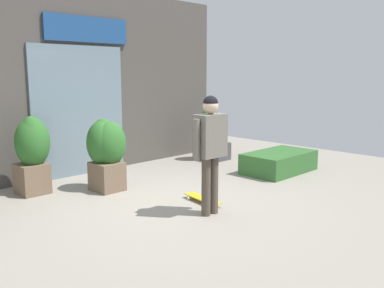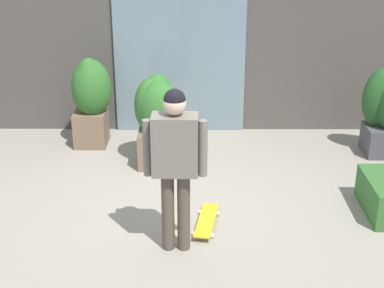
% 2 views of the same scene
% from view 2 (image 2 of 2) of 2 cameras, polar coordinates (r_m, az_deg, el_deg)
% --- Properties ---
extents(ground_plane, '(12.00, 12.00, 0.00)m').
position_cam_2_polar(ground_plane, '(6.60, -1.64, -7.34)').
color(ground_plane, gray).
extents(building_facade, '(7.35, 0.31, 3.69)m').
position_cam_2_polar(building_facade, '(8.85, -1.14, 12.89)').
color(building_facade, '#4C4742').
rests_on(building_facade, ground_plane).
extents(skateboarder, '(0.63, 0.27, 1.72)m').
position_cam_2_polar(skateboarder, '(5.58, -1.68, -1.03)').
color(skateboarder, '#4C4238').
rests_on(skateboarder, ground_plane).
extents(skateboard, '(0.31, 0.78, 0.08)m').
position_cam_2_polar(skateboard, '(6.42, 1.45, -7.61)').
color(skateboard, gold).
rests_on(skateboard, ground_plane).
extents(planter_box_right, '(0.63, 0.66, 1.24)m').
position_cam_2_polar(planter_box_right, '(7.73, -3.55, 3.11)').
color(planter_box_right, brown).
rests_on(planter_box_right, ground_plane).
extents(planter_box_mid, '(0.57, 0.55, 1.32)m').
position_cam_2_polar(planter_box_mid, '(8.48, -10.04, 4.68)').
color(planter_box_mid, brown).
rests_on(planter_box_mid, ground_plane).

